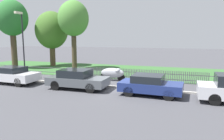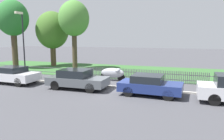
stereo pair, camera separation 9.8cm
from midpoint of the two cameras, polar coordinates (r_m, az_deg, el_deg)
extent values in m
plane|color=#424247|center=(15.20, 3.76, -4.95)|extent=(120.00, 120.00, 0.00)
cube|color=#B2ADA3|center=(15.28, 3.86, -4.65)|extent=(43.34, 0.20, 0.12)
cube|color=#33602D|center=(22.67, 9.02, -0.55)|extent=(43.34, 9.36, 0.01)
cube|color=#4C4C51|center=(18.13, 6.42, -1.93)|extent=(43.34, 0.03, 0.05)
cube|color=#4C4C51|center=(18.05, 6.44, -0.61)|extent=(43.34, 0.03, 0.05)
cube|color=#4C4C51|center=(19.96, -8.96, -0.40)|extent=(0.06, 0.03, 0.96)
cube|color=#4C4C51|center=(19.89, -8.61, -0.43)|extent=(0.06, 0.03, 0.96)
cube|color=#4C4C51|center=(19.83, -8.26, -0.45)|extent=(0.06, 0.03, 0.96)
cube|color=#4C4C51|center=(19.77, -7.90, -0.47)|extent=(0.06, 0.03, 0.96)
cube|color=#4C4C51|center=(19.70, -7.55, -0.49)|extent=(0.06, 0.03, 0.96)
cube|color=#4C4C51|center=(19.64, -7.19, -0.51)|extent=(0.06, 0.03, 0.96)
cube|color=#4C4C51|center=(19.58, -6.83, -0.53)|extent=(0.06, 0.03, 0.96)
cube|color=#4C4C51|center=(19.52, -6.47, -0.55)|extent=(0.06, 0.03, 0.96)
cube|color=#4C4C51|center=(19.47, -6.10, -0.57)|extent=(0.06, 0.03, 0.96)
cube|color=#4C4C51|center=(19.41, -5.74, -0.59)|extent=(0.06, 0.03, 0.96)
cube|color=#4C4C51|center=(19.35, -5.37, -0.62)|extent=(0.06, 0.03, 0.96)
cube|color=#4C4C51|center=(19.29, -5.00, -0.64)|extent=(0.06, 0.03, 0.96)
cube|color=#4C4C51|center=(19.24, -4.62, -0.66)|extent=(0.06, 0.03, 0.96)
cube|color=#4C4C51|center=(19.18, -4.25, -0.68)|extent=(0.06, 0.03, 0.96)
cube|color=#4C4C51|center=(19.13, -3.87, -0.70)|extent=(0.06, 0.03, 0.96)
cube|color=#4C4C51|center=(19.08, -3.49, -0.72)|extent=(0.06, 0.03, 0.96)
cube|color=#4C4C51|center=(19.03, -3.11, -0.75)|extent=(0.06, 0.03, 0.96)
cube|color=#4C4C51|center=(18.98, -2.72, -0.77)|extent=(0.06, 0.03, 0.96)
cube|color=#4C4C51|center=(18.93, -2.34, -0.79)|extent=(0.06, 0.03, 0.96)
cube|color=#4C4C51|center=(18.88, -1.95, -0.81)|extent=(0.06, 0.03, 0.96)
cube|color=#4C4C51|center=(18.83, -1.56, -0.84)|extent=(0.06, 0.03, 0.96)
cube|color=#4C4C51|center=(18.78, -1.17, -0.86)|extent=(0.06, 0.03, 0.96)
cube|color=#4C4C51|center=(18.73, -0.77, -0.88)|extent=(0.06, 0.03, 0.96)
cube|color=#4C4C51|center=(18.69, -0.38, -0.90)|extent=(0.06, 0.03, 0.96)
cube|color=#4C4C51|center=(18.64, 0.02, -0.93)|extent=(0.06, 0.03, 0.96)
cube|color=#4C4C51|center=(18.60, 0.42, -0.95)|extent=(0.06, 0.03, 0.96)
cube|color=#4C4C51|center=(18.56, 0.82, -0.97)|extent=(0.06, 0.03, 0.96)
cube|color=#4C4C51|center=(18.51, 1.22, -0.99)|extent=(0.06, 0.03, 0.96)
cube|color=#4C4C51|center=(18.47, 1.63, -1.02)|extent=(0.06, 0.03, 0.96)
cube|color=#4C4C51|center=(18.43, 2.04, -1.04)|extent=(0.06, 0.03, 0.96)
cube|color=#4C4C51|center=(18.39, 2.44, -1.06)|extent=(0.06, 0.03, 0.96)
cube|color=#4C4C51|center=(18.35, 2.86, -1.09)|extent=(0.06, 0.03, 0.96)
cube|color=#4C4C51|center=(18.32, 3.27, -1.11)|extent=(0.06, 0.03, 0.96)
cube|color=#4C4C51|center=(18.28, 3.68, -1.13)|extent=(0.06, 0.03, 0.96)
cube|color=#4C4C51|center=(18.24, 4.10, -1.16)|extent=(0.06, 0.03, 0.96)
cube|color=#4C4C51|center=(18.21, 4.51, -1.18)|extent=(0.06, 0.03, 0.96)
cube|color=#4C4C51|center=(18.18, 4.93, -1.20)|extent=(0.06, 0.03, 0.96)
cube|color=#4C4C51|center=(18.14, 5.35, -1.23)|extent=(0.06, 0.03, 0.96)
cube|color=#4C4C51|center=(18.11, 5.78, -1.25)|extent=(0.06, 0.03, 0.96)
cube|color=#4C4C51|center=(18.08, 6.20, -1.27)|extent=(0.06, 0.03, 0.96)
cube|color=#4C4C51|center=(18.05, 6.62, -1.30)|extent=(0.06, 0.03, 0.96)
cube|color=#4C4C51|center=(18.02, 7.05, -1.32)|extent=(0.06, 0.03, 0.96)
cube|color=#4C4C51|center=(17.99, 7.48, -1.34)|extent=(0.06, 0.03, 0.96)
cube|color=#4C4C51|center=(17.97, 7.91, -1.37)|extent=(0.06, 0.03, 0.96)
cube|color=#4C4C51|center=(17.94, 8.34, -1.39)|extent=(0.06, 0.03, 0.96)
cube|color=#4C4C51|center=(17.92, 8.77, -1.41)|extent=(0.06, 0.03, 0.96)
cube|color=#4C4C51|center=(17.89, 9.20, -1.43)|extent=(0.06, 0.03, 0.96)
cube|color=#4C4C51|center=(17.87, 9.63, -1.46)|extent=(0.06, 0.03, 0.96)
cube|color=#4C4C51|center=(17.85, 10.07, -1.48)|extent=(0.06, 0.03, 0.96)
cube|color=#4C4C51|center=(17.83, 10.50, -1.50)|extent=(0.06, 0.03, 0.96)
cube|color=#4C4C51|center=(17.81, 10.94, -1.53)|extent=(0.06, 0.03, 0.96)
cube|color=#4C4C51|center=(17.79, 11.38, -1.55)|extent=(0.06, 0.03, 0.96)
cube|color=#4C4C51|center=(17.77, 11.82, -1.57)|extent=(0.06, 0.03, 0.96)
cube|color=#4C4C51|center=(17.76, 12.26, -1.60)|extent=(0.06, 0.03, 0.96)
cube|color=#4C4C51|center=(17.74, 12.70, -1.62)|extent=(0.06, 0.03, 0.96)
cube|color=#4C4C51|center=(17.73, 13.14, -1.64)|extent=(0.06, 0.03, 0.96)
cube|color=#4C4C51|center=(17.71, 13.58, -1.67)|extent=(0.06, 0.03, 0.96)
cube|color=#4C4C51|center=(17.70, 14.02, -1.69)|extent=(0.06, 0.03, 0.96)
cube|color=#4C4C51|center=(17.69, 14.46, -1.71)|extent=(0.06, 0.03, 0.96)
cube|color=#4C4C51|center=(17.68, 14.91, -1.73)|extent=(0.06, 0.03, 0.96)
cube|color=#4C4C51|center=(17.67, 15.35, -1.76)|extent=(0.06, 0.03, 0.96)
cube|color=#4C4C51|center=(17.66, 15.79, -1.78)|extent=(0.06, 0.03, 0.96)
cube|color=#4C4C51|center=(17.66, 16.24, -1.80)|extent=(0.06, 0.03, 0.96)
cube|color=#4C4C51|center=(17.65, 16.68, -1.82)|extent=(0.06, 0.03, 0.96)
cube|color=#4C4C51|center=(17.65, 17.13, -1.85)|extent=(0.06, 0.03, 0.96)
cube|color=#4C4C51|center=(17.64, 17.58, -1.87)|extent=(0.06, 0.03, 0.96)
cube|color=#4C4C51|center=(17.64, 18.02, -1.89)|extent=(0.06, 0.03, 0.96)
cube|color=#4C4C51|center=(17.64, 18.47, -1.91)|extent=(0.06, 0.03, 0.96)
cube|color=#4C4C51|center=(17.64, 18.91, -1.93)|extent=(0.06, 0.03, 0.96)
cube|color=#4C4C51|center=(17.64, 19.36, -1.95)|extent=(0.06, 0.03, 0.96)
cube|color=#4C4C51|center=(17.64, 19.80, -1.98)|extent=(0.06, 0.03, 0.96)
cube|color=#4C4C51|center=(17.64, 20.25, -2.00)|extent=(0.06, 0.03, 0.96)
cube|color=#4C4C51|center=(17.65, 20.70, -2.02)|extent=(0.06, 0.03, 0.96)
cube|color=#4C4C51|center=(17.65, 21.14, -2.04)|extent=(0.06, 0.03, 0.96)
cube|color=#4C4C51|center=(17.66, 21.59, -2.06)|extent=(0.06, 0.03, 0.96)
cube|color=#4C4C51|center=(17.66, 22.03, -2.08)|extent=(0.06, 0.03, 0.96)
cube|color=#4C4C51|center=(17.67, 22.48, -2.10)|extent=(0.06, 0.03, 0.96)
cube|color=#4C4C51|center=(17.68, 22.92, -2.12)|extent=(0.06, 0.03, 0.96)
cube|color=#4C4C51|center=(17.69, 23.36, -2.14)|extent=(0.06, 0.03, 0.96)
cube|color=#4C4C51|center=(17.70, 23.81, -2.16)|extent=(0.06, 0.03, 0.96)
cube|color=silver|center=(18.43, -24.44, -1.48)|extent=(3.88, 1.88, 0.60)
cube|color=black|center=(18.49, -24.96, 0.12)|extent=(1.88, 1.65, 0.43)
cylinder|color=black|center=(18.27, -19.93, -2.11)|extent=(0.66, 0.16, 0.66)
cylinder|color=black|center=(17.07, -23.51, -3.02)|extent=(0.66, 0.16, 0.66)
cylinder|color=black|center=(19.88, -25.15, -1.58)|extent=(0.66, 0.16, 0.66)
cube|color=#51565B|center=(15.27, -9.06, -2.83)|extent=(4.17, 1.93, 0.56)
cube|color=black|center=(15.27, -9.80, -0.81)|extent=(2.02, 1.70, 0.51)
cylinder|color=black|center=(15.56, -3.39, -3.40)|extent=(0.66, 0.15, 0.65)
cylinder|color=black|center=(14.03, -5.94, -4.75)|extent=(0.66, 0.15, 0.65)
cylinder|color=black|center=(16.65, -11.64, -2.77)|extent=(0.66, 0.15, 0.65)
cylinder|color=black|center=(15.23, -14.81, -3.93)|extent=(0.66, 0.15, 0.65)
cube|color=navy|center=(13.65, 9.88, -4.28)|extent=(3.85, 1.96, 0.55)
cube|color=black|center=(13.59, 9.15, -2.18)|extent=(1.87, 1.71, 0.45)
cylinder|color=black|center=(14.35, 15.14, -4.77)|extent=(0.63, 0.16, 0.62)
cylinder|color=black|center=(12.72, 14.32, -6.43)|extent=(0.63, 0.16, 0.62)
cylinder|color=black|center=(14.76, 6.03, -4.15)|extent=(0.63, 0.16, 0.62)
cylinder|color=black|center=(13.19, 4.10, -5.66)|extent=(0.63, 0.16, 0.62)
cylinder|color=black|center=(14.32, 24.27, -5.25)|extent=(0.63, 0.15, 0.63)
cylinder|color=black|center=(12.66, 25.05, -7.04)|extent=(0.63, 0.15, 0.63)
cylinder|color=black|center=(17.80, 2.23, -1.95)|extent=(0.61, 0.13, 0.60)
cylinder|color=black|center=(18.20, -2.28, -1.72)|extent=(0.61, 0.13, 0.60)
ellipsoid|color=#9EA0A8|center=(17.93, -0.05, -0.76)|extent=(1.97, 0.68, 0.81)
ellipsoid|color=#9EA0A8|center=(17.78, 1.38, -0.13)|extent=(0.49, 0.74, 0.37)
cylinder|color=#473828|center=(27.77, -24.33, 5.23)|extent=(0.64, 0.64, 4.62)
ellipsoid|color=#286B2D|center=(27.83, -24.77, 12.27)|extent=(3.53, 3.53, 4.06)
cylinder|color=brown|center=(28.37, -15.36, 4.26)|extent=(0.66, 0.66, 3.17)
ellipsoid|color=#426B28|center=(28.32, -15.59, 10.01)|extent=(3.98, 3.98, 4.58)
cylinder|color=#473828|center=(25.02, -9.98, 5.49)|extent=(0.55, 0.55, 4.54)
ellipsoid|color=#4C8438|center=(25.08, -10.18, 13.14)|extent=(3.40, 3.40, 3.91)
cylinder|color=black|center=(20.10, -22.26, 5.54)|extent=(0.11, 0.11, 5.43)
cube|color=beige|center=(19.92, -23.40, 13.57)|extent=(0.20, 0.76, 0.18)
camera|label=1|loc=(0.05, -90.17, -0.03)|focal=35.00mm
camera|label=2|loc=(0.05, 89.83, 0.03)|focal=35.00mm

